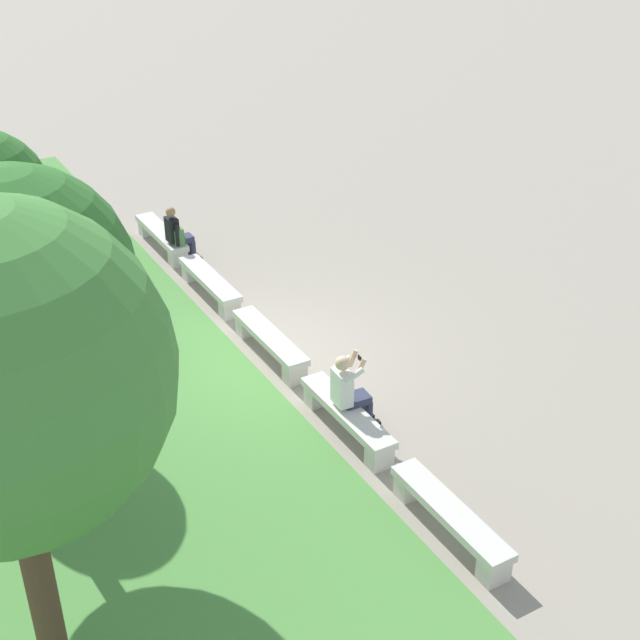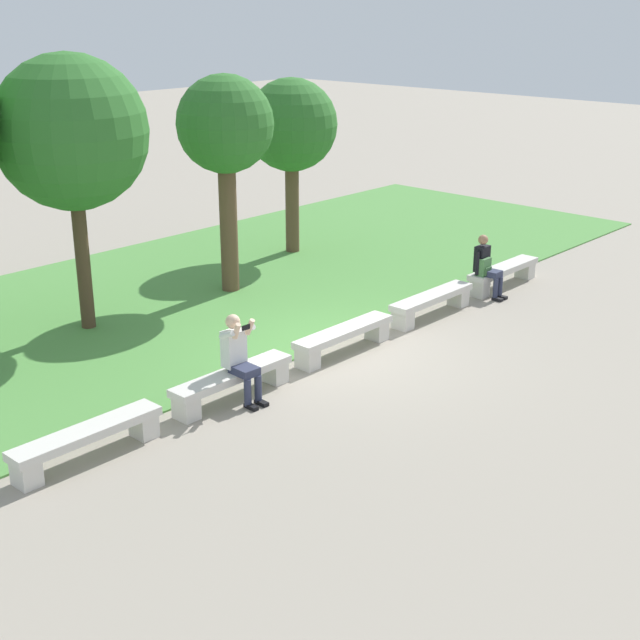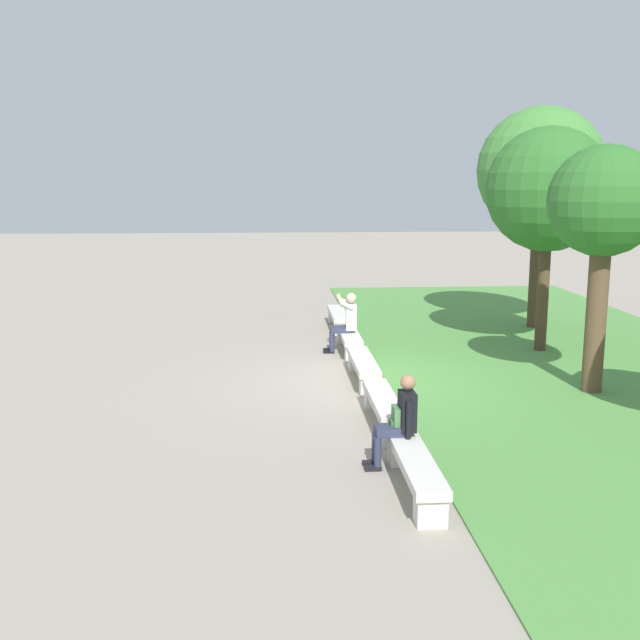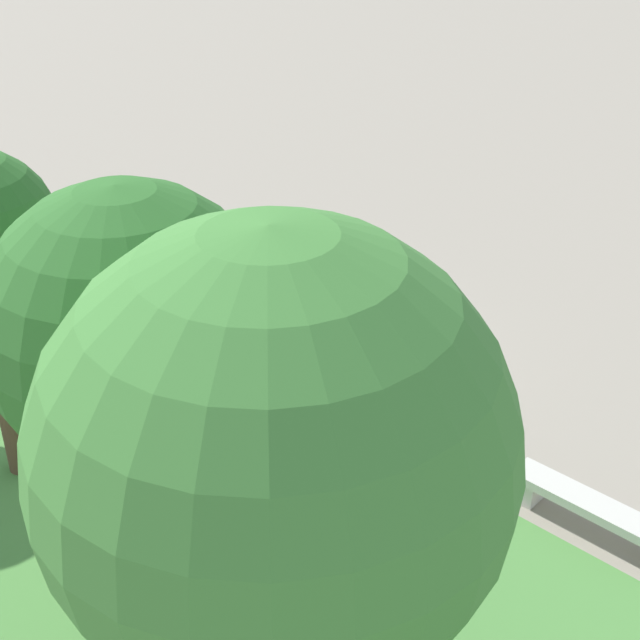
% 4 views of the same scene
% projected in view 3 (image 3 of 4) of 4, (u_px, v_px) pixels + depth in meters
% --- Properties ---
extents(ground_plane, '(80.00, 80.00, 0.00)m').
position_uv_depth(ground_plane, '(363.00, 381.00, 14.12)').
color(ground_plane, gray).
extents(grass_strip, '(24.25, 8.00, 0.03)m').
position_uv_depth(grass_strip, '(588.00, 377.00, 14.41)').
color(grass_strip, '#518E42').
rests_on(grass_strip, ground).
extents(bench_main, '(2.14, 0.40, 0.45)m').
position_uv_depth(bench_main, '(338.00, 317.00, 19.01)').
color(bench_main, beige).
rests_on(bench_main, ground).
extents(bench_near, '(2.14, 0.40, 0.45)m').
position_uv_depth(bench_near, '(349.00, 338.00, 16.54)').
color(bench_near, beige).
rests_on(bench_near, ground).
extents(bench_mid, '(2.14, 0.40, 0.45)m').
position_uv_depth(bench_mid, '(363.00, 366.00, 14.06)').
color(bench_mid, beige).
rests_on(bench_mid, ground).
extents(bench_far, '(2.14, 0.40, 0.45)m').
position_uv_depth(bench_far, '(384.00, 406.00, 11.58)').
color(bench_far, beige).
rests_on(bench_far, ground).
extents(bench_end, '(2.14, 0.40, 0.45)m').
position_uv_depth(bench_end, '(415.00, 468.00, 9.11)').
color(bench_end, beige).
rests_on(bench_end, ground).
extents(person_photographer, '(0.49, 0.74, 1.32)m').
position_uv_depth(person_photographer, '(346.00, 319.00, 16.37)').
color(person_photographer, black).
rests_on(person_photographer, ground).
extents(person_distant, '(0.48, 0.68, 1.26)m').
position_uv_depth(person_distant, '(399.00, 418.00, 9.81)').
color(person_distant, black).
rests_on(person_distant, ground).
extents(backpack, '(0.28, 0.24, 0.43)m').
position_uv_depth(backpack, '(400.00, 420.00, 9.88)').
color(backpack, '#4C7F47').
rests_on(backpack, bench_end).
extents(tree_left_background, '(3.12, 3.12, 5.53)m').
position_uv_depth(tree_left_background, '(541.00, 171.00, 18.46)').
color(tree_left_background, '#4C3826').
rests_on(tree_left_background, ground).
extents(tree_right_background, '(2.66, 2.66, 4.87)m').
position_uv_depth(tree_right_background, '(549.00, 190.00, 15.94)').
color(tree_right_background, '#4C3826').
rests_on(tree_right_background, ground).
extents(tree_far_back, '(1.91, 1.91, 4.35)m').
position_uv_depth(tree_far_back, '(604.00, 206.00, 12.78)').
color(tree_far_back, brown).
rests_on(tree_far_back, ground).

